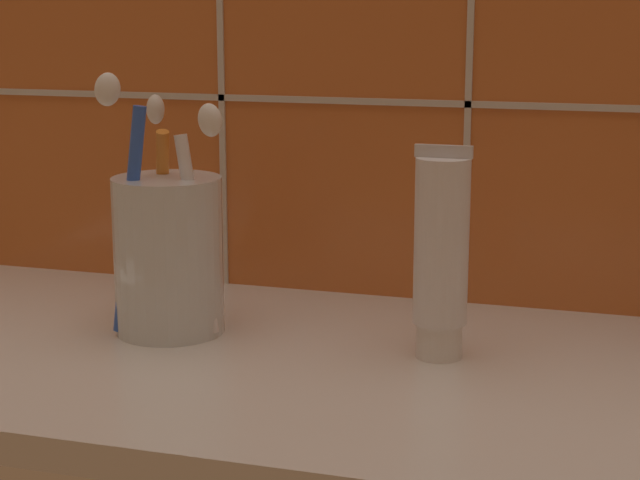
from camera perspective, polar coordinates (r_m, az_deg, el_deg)
The scene contains 4 objects.
sink_counter at distance 68.36cm, azimuth 3.71°, elevation -7.51°, with size 77.85×32.81×2.00cm, color silver.
tile_wall_backsplash at distance 80.55cm, azimuth 6.74°, elevation 11.14°, with size 87.85×1.72×45.07cm.
toothbrush_cup at distance 74.11cm, azimuth -8.11°, elevation -0.56°, with size 8.84×9.93×18.06cm.
toothpaste_tube at distance 68.13cm, azimuth 6.48°, elevation -0.76°, with size 3.65×3.48×13.79cm.
Camera 1 is at (14.60, -62.55, 24.41)cm, focal length 60.00 mm.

